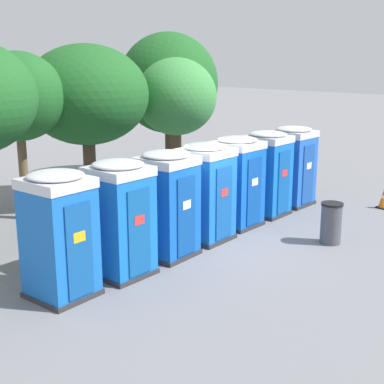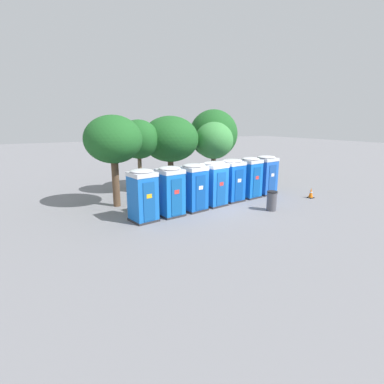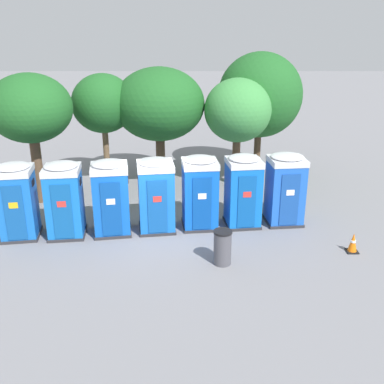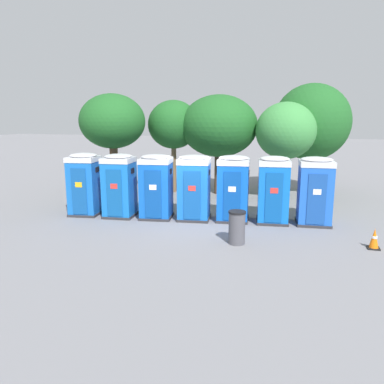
{
  "view_description": "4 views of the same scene",
  "coord_description": "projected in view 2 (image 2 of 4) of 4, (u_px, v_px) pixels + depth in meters",
  "views": [
    {
      "loc": [
        -9.36,
        -9.23,
        4.56
      ],
      "look_at": [
        -0.56,
        0.24,
        1.37
      ],
      "focal_mm": 50.0,
      "sensor_mm": 36.0,
      "label": 1
    },
    {
      "loc": [
        -9.48,
        -13.42,
        4.75
      ],
      "look_at": [
        -1.61,
        0.1,
        1.01
      ],
      "focal_mm": 28.0,
      "sensor_mm": 36.0,
      "label": 2
    },
    {
      "loc": [
        1.18,
        -13.94,
        6.62
      ],
      "look_at": [
        1.17,
        0.47,
        1.31
      ],
      "focal_mm": 42.0,
      "sensor_mm": 36.0,
      "label": 3
    },
    {
      "loc": [
        3.96,
        -13.44,
        3.99
      ],
      "look_at": [
        -0.13,
        0.3,
        1.08
      ],
      "focal_mm": 35.0,
      "sensor_mm": 36.0,
      "label": 4
    }
  ],
  "objects": [
    {
      "name": "street_tree_2",
      "position": [
        139.0,
        140.0,
        19.32
      ],
      "size": [
        2.66,
        2.66,
        4.83
      ],
      "color": "brown",
      "rests_on": "ground"
    },
    {
      "name": "portapotty_0",
      "position": [
        143.0,
        195.0,
        14.28
      ],
      "size": [
        1.33,
        1.36,
        2.54
      ],
      "color": "#2D2D33",
      "rests_on": "ground"
    },
    {
      "name": "portapotty_3",
      "position": [
        214.0,
        183.0,
        16.95
      ],
      "size": [
        1.39,
        1.36,
        2.54
      ],
      "color": "#2D2D33",
      "rests_on": "ground"
    },
    {
      "name": "portapotty_5",
      "position": [
        250.0,
        177.0,
        18.77
      ],
      "size": [
        1.31,
        1.34,
        2.54
      ],
      "color": "#2D2D33",
      "rests_on": "ground"
    },
    {
      "name": "portapotty_6",
      "position": [
        265.0,
        175.0,
        19.66
      ],
      "size": [
        1.35,
        1.32,
        2.54
      ],
      "color": "#2D2D33",
      "rests_on": "ground"
    },
    {
      "name": "trash_can",
      "position": [
        272.0,
        201.0,
        16.13
      ],
      "size": [
        0.56,
        0.56,
        1.07
      ],
      "color": "#4C4C54",
      "rests_on": "ground"
    },
    {
      "name": "ground_plane",
      "position": [
        217.0,
        206.0,
        17.02
      ],
      "size": [
        120.0,
        120.0,
        0.0
      ],
      "primitive_type": "plane",
      "color": "slate"
    },
    {
      "name": "street_tree_1",
      "position": [
        213.0,
        134.0,
        23.97
      ],
      "size": [
        3.84,
        3.84,
        5.63
      ],
      "color": "#4C3826",
      "rests_on": "ground"
    },
    {
      "name": "street_tree_3",
      "position": [
        170.0,
        139.0,
        20.69
      ],
      "size": [
        3.91,
        3.91,
        5.08
      ],
      "color": "#4C3826",
      "rests_on": "ground"
    },
    {
      "name": "portapotty_2",
      "position": [
        194.0,
        187.0,
        16.02
      ],
      "size": [
        1.4,
        1.38,
        2.54
      ],
      "color": "#2D2D33",
      "rests_on": "ground"
    },
    {
      "name": "traffic_cone",
      "position": [
        311.0,
        193.0,
        18.81
      ],
      "size": [
        0.36,
        0.36,
        0.64
      ],
      "color": "black",
      "rests_on": "ground"
    },
    {
      "name": "portapotty_4",
      "position": [
        232.0,
        180.0,
        17.9
      ],
      "size": [
        1.33,
        1.32,
        2.54
      ],
      "color": "#2D2D33",
      "rests_on": "ground"
    },
    {
      "name": "street_tree_0",
      "position": [
        214.0,
        141.0,
        21.98
      ],
      "size": [
        2.84,
        2.84,
        4.67
      ],
      "color": "brown",
      "rests_on": "ground"
    },
    {
      "name": "street_tree_4",
      "position": [
        113.0,
        140.0,
        16.24
      ],
      "size": [
        3.14,
        3.14,
        5.06
      ],
      "color": "brown",
      "rests_on": "ground"
    },
    {
      "name": "portapotty_1",
      "position": [
        170.0,
        191.0,
        15.11
      ],
      "size": [
        1.31,
        1.33,
        2.54
      ],
      "color": "#2D2D33",
      "rests_on": "ground"
    }
  ]
}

